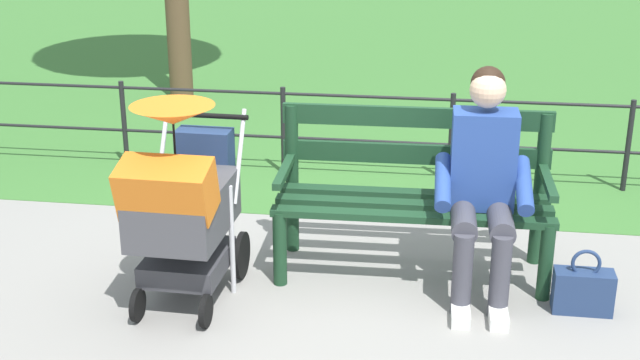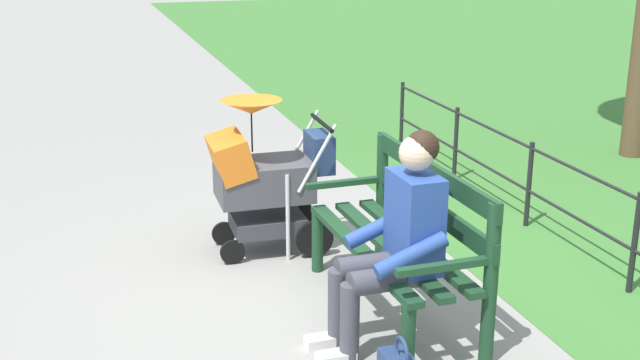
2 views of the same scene
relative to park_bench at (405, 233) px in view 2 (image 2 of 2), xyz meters
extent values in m
plane|color=gray|center=(0.43, 0.12, -0.53)|extent=(60.00, 60.00, 0.00)
cube|color=#193D23|center=(0.00, -0.06, -0.08)|extent=(1.60, 0.14, 0.04)
cube|color=#193D23|center=(0.00, 0.12, -0.08)|extent=(1.60, 0.14, 0.04)
cube|color=#193D23|center=(-0.01, 0.30, -0.08)|extent=(1.60, 0.14, 0.04)
cube|color=#193D23|center=(0.00, -0.16, 0.14)|extent=(1.60, 0.07, 0.12)
cube|color=#193D23|center=(0.00, -0.16, 0.37)|extent=(1.60, 0.07, 0.12)
cylinder|color=#193D23|center=(-0.76, 0.30, -0.30)|extent=(0.08, 0.08, 0.45)
cylinder|color=#193D23|center=(-0.75, -0.18, -0.05)|extent=(0.08, 0.08, 0.95)
cube|color=#193D23|center=(-0.75, 0.10, 0.10)|extent=(0.06, 0.56, 0.04)
cylinder|color=#193D23|center=(0.74, 0.33, -0.30)|extent=(0.08, 0.08, 0.45)
cylinder|color=#193D23|center=(0.75, -0.15, -0.05)|extent=(0.08, 0.08, 0.95)
cube|color=#193D23|center=(0.75, 0.13, 0.10)|extent=(0.06, 0.56, 0.04)
cylinder|color=#42424C|center=(-0.49, 0.33, -0.06)|extent=(0.15, 0.40, 0.14)
cylinder|color=#42424C|center=(-0.29, 0.34, -0.06)|extent=(0.15, 0.40, 0.14)
cylinder|color=#42424C|center=(-0.50, 0.53, -0.29)|extent=(0.11, 0.11, 0.47)
cylinder|color=#42424C|center=(-0.30, 0.54, -0.29)|extent=(0.11, 0.11, 0.47)
cube|color=silver|center=(-0.50, 0.61, -0.49)|extent=(0.11, 0.22, 0.07)
cube|color=silver|center=(-0.30, 0.62, -0.49)|extent=(0.11, 0.22, 0.07)
cube|color=#284793|center=(-0.39, 0.12, 0.22)|extent=(0.37, 0.23, 0.56)
cylinder|color=#284793|center=(-0.61, 0.23, 0.12)|extent=(0.10, 0.43, 0.23)
cylinder|color=#284793|center=(-0.17, 0.24, 0.12)|extent=(0.10, 0.43, 0.23)
sphere|color=beige|center=(-0.39, 0.12, 0.62)|extent=(0.20, 0.20, 0.20)
sphere|color=black|center=(-0.38, 0.09, 0.65)|extent=(0.19, 0.19, 0.19)
cylinder|color=black|center=(0.98, 0.28, -0.39)|extent=(0.04, 0.28, 0.28)
cylinder|color=black|center=(1.44, 0.27, -0.39)|extent=(0.04, 0.28, 0.28)
cylinder|color=black|center=(1.04, 0.88, -0.44)|extent=(0.03, 0.18, 0.18)
cylinder|color=black|center=(1.42, 0.87, -0.44)|extent=(0.03, 0.18, 0.18)
cube|color=#38383D|center=(1.22, 0.57, -0.31)|extent=(0.43, 0.53, 0.12)
cylinder|color=silver|center=(0.99, 0.48, -0.20)|extent=(0.03, 0.03, 0.65)
cylinder|color=silver|center=(1.45, 0.47, -0.20)|extent=(0.03, 0.03, 0.65)
cube|color=#47474C|center=(1.22, 0.59, 0.02)|extent=(0.48, 0.69, 0.28)
cube|color=orange|center=(1.23, 0.83, 0.22)|extent=(0.49, 0.32, 0.33)
cylinder|color=black|center=(1.21, 0.15, 0.42)|extent=(0.52, 0.04, 0.03)
cylinder|color=silver|center=(0.98, 0.26, 0.22)|extent=(0.03, 0.30, 0.49)
cylinder|color=silver|center=(1.44, 0.25, 0.22)|extent=(0.03, 0.30, 0.49)
cone|color=orange|center=(1.22, 0.67, 0.57)|extent=(0.45, 0.45, 0.10)
cylinder|color=black|center=(1.22, 0.67, 0.39)|extent=(0.01, 0.01, 0.30)
cube|color=navy|center=(1.21, 0.17, 0.20)|extent=(0.32, 0.17, 0.28)
torus|color=navy|center=(-0.95, 0.42, -0.24)|extent=(0.16, 0.02, 0.16)
cylinder|color=black|center=(-0.22, -1.53, -0.18)|extent=(0.04, 0.04, 0.70)
cylinder|color=black|center=(1.07, -1.53, -0.18)|extent=(0.04, 0.04, 0.70)
cylinder|color=black|center=(2.36, -1.53, -0.18)|extent=(0.04, 0.04, 0.70)
cylinder|color=black|center=(3.65, -1.53, -0.18)|extent=(0.04, 0.04, 0.70)
cylinder|color=black|center=(0.43, -1.53, 0.12)|extent=(6.45, 0.02, 0.02)
cylinder|color=black|center=(0.43, -1.53, -0.23)|extent=(6.45, 0.02, 0.02)
camera|label=1|loc=(-0.15, 4.81, 1.80)|focal=48.86mm
camera|label=2|loc=(-4.31, 1.91, 1.84)|focal=45.88mm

